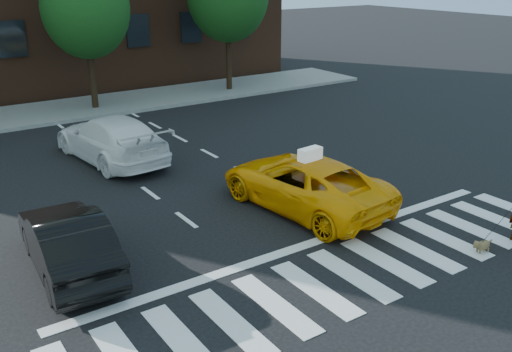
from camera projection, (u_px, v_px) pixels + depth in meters
The scene contains 9 objects.
ground at pixel (352, 275), 12.00m from camera, with size 120.00×120.00×0.00m, color black.
crosswalk at pixel (352, 275), 11.99m from camera, with size 13.00×2.40×0.01m, color silver.
stop_line at pixel (304, 245), 13.23m from camera, with size 12.00×0.30×0.01m, color silver.
sidewalk_far at pixel (81, 108), 25.51m from camera, with size 30.00×4.00×0.15m, color slate.
taxi at pixel (304, 183), 15.09m from camera, with size 2.31×5.02×1.39m, color #FFA105.
black_sedan at pixel (68, 241), 11.98m from camera, with size 1.41×4.05×1.33m, color black.
white_suv at pixel (111, 138), 18.75m from camera, with size 2.09×5.14×1.49m, color white.
dog at pixel (482, 245), 12.85m from camera, with size 0.55×0.28×0.31m.
taxi_sign at pixel (310, 154), 14.64m from camera, with size 0.65×0.28×0.32m, color white.
Camera 1 is at (-7.59, -7.54, 6.15)m, focal length 40.00 mm.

